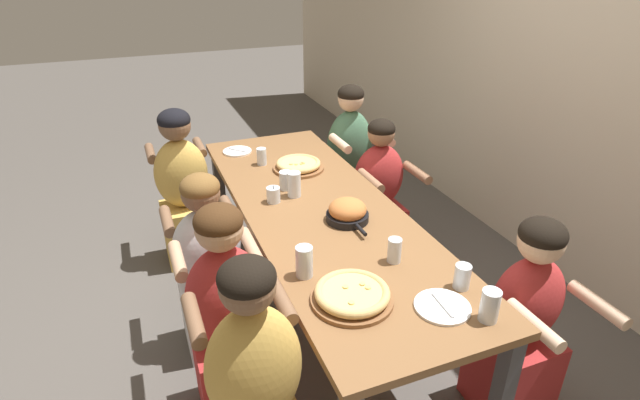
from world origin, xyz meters
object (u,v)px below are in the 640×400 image
object	(u,v)px
drinking_glass_c	(286,181)
diner_near_right	(256,399)
empty_plate_a	(442,307)
drinking_glass_a	(294,186)
diner_far_right	(522,328)
drinking_glass_g	(304,263)
pizza_board_main	(352,295)
diner_near_left	(184,192)
drinking_glass_d	(489,308)
drinking_glass_f	(462,278)
diner_near_center	(210,271)
cocktail_glass_blue	(273,195)
drinking_glass_e	(394,252)
empty_plate_b	(237,151)
pizza_board_second	(298,165)
diner_far_midleft	(378,199)
diner_near_midright	(229,322)
drinking_glass_b	(262,158)
skillet_bowl	(348,212)
diner_far_left	(349,166)

from	to	relation	value
drinking_glass_c	diner_near_right	distance (m)	1.37
empty_plate_a	drinking_glass_a	size ratio (longest dim) A/B	1.54
empty_plate_a	diner_far_right	bearing A→B (deg)	92.93
drinking_glass_g	pizza_board_main	bearing A→B (deg)	26.92
pizza_board_main	diner_far_right	xyz separation A→B (m)	(0.15, 0.81, -0.32)
drinking_glass_c	diner_near_left	distance (m)	0.92
pizza_board_main	drinking_glass_d	distance (m)	0.53
drinking_glass_f	diner_near_center	size ratio (longest dim) A/B	0.10
cocktail_glass_blue	drinking_glass_f	bearing A→B (deg)	25.69
pizza_board_main	empty_plate_a	bearing A→B (deg)	61.07
drinking_glass_e	diner_near_center	size ratio (longest dim) A/B	0.11
diner_far_right	diner_near_center	world-z (taller)	diner_near_center
drinking_glass_f	drinking_glass_g	world-z (taller)	drinking_glass_g
diner_near_center	empty_plate_b	bearing A→B (deg)	67.33
drinking_glass_d	diner_near_right	distance (m)	0.96
pizza_board_main	pizza_board_second	world-z (taller)	pizza_board_main
drinking_glass_f	cocktail_glass_blue	bearing A→B (deg)	-154.31
diner_far_midleft	diner_near_left	world-z (taller)	diner_near_left
drinking_glass_a	drinking_glass_e	size ratio (longest dim) A/B	1.25
diner_near_center	diner_near_right	world-z (taller)	diner_near_right
empty_plate_b	diner_near_center	bearing A→B (deg)	-22.67
diner_far_midleft	pizza_board_second	bearing A→B (deg)	-6.51
diner_near_center	diner_near_midright	world-z (taller)	diner_near_midright
diner_far_right	diner_near_right	distance (m)	1.26
drinking_glass_e	diner_near_right	size ratio (longest dim) A/B	0.10
cocktail_glass_blue	drinking_glass_g	distance (m)	0.73
drinking_glass_b	diner_near_right	world-z (taller)	diner_near_right
diner_far_right	skillet_bowl	bearing A→B (deg)	-54.51
pizza_board_main	drinking_glass_g	size ratio (longest dim) A/B	2.36
diner_far_midleft	diner_near_midright	distance (m)	1.57
pizza_board_second	drinking_glass_f	bearing A→B (deg)	8.78
drinking_glass_a	drinking_glass_b	size ratio (longest dim) A/B	1.31
empty_plate_b	drinking_glass_g	world-z (taller)	drinking_glass_g
drinking_glass_a	drinking_glass_e	bearing A→B (deg)	14.38
empty_plate_b	diner_near_right	size ratio (longest dim) A/B	0.17
diner_far_midleft	drinking_glass_b	bearing A→B (deg)	-16.70
cocktail_glass_blue	drinking_glass_g	size ratio (longest dim) A/B	0.76
skillet_bowl	diner_near_right	distance (m)	1.07
drinking_glass_g	diner_far_right	xyz separation A→B (m)	(0.39, 0.93, -0.35)
drinking_glass_b	diner_far_right	xyz separation A→B (m)	(1.66, 0.76, -0.33)
pizza_board_main	diner_near_center	size ratio (longest dim) A/B	0.32
drinking_glass_a	drinking_glass_d	world-z (taller)	drinking_glass_a
drinking_glass_g	diner_far_left	distance (m)	1.82
empty_plate_b	diner_near_center	size ratio (longest dim) A/B	0.19
pizza_board_second	drinking_glass_d	distance (m)	1.66
empty_plate_b	drinking_glass_a	distance (m)	0.81
drinking_glass_f	diner_near_midright	bearing A→B (deg)	-115.45
drinking_glass_f	diner_far_right	distance (m)	0.48
drinking_glass_e	diner_far_midleft	distance (m)	1.26
diner_near_right	diner_far_left	bearing A→B (deg)	56.50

